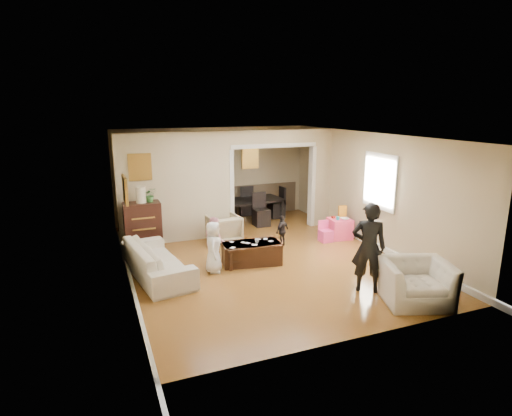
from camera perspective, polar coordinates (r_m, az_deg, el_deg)
name	(u,v)px	position (r m, az deg, el deg)	size (l,w,h in m)	color
floor	(259,257)	(9.09, 0.47, -6.72)	(7.00, 7.00, 0.00)	#A06229
partition_left	(177,188)	(10.03, -10.74, 2.73)	(2.75, 0.18, 2.60)	#BFB28B
partition_right	(320,178)	(11.38, 8.68, 4.11)	(0.55, 0.18, 2.60)	#BFB28B
partition_header	(273,137)	(10.62, 2.38, 9.68)	(2.22, 0.18, 0.35)	#BFB28B
window_pane	(380,181)	(9.69, 16.58, 3.50)	(0.03, 0.95, 1.10)	white
framed_art_partition	(140,167)	(9.73, -15.56, 5.41)	(0.45, 0.03, 0.55)	brown
framed_art_sofa_wall	(125,190)	(7.43, -17.44, 2.41)	(0.03, 0.55, 0.40)	brown
framed_art_alcove	(250,158)	(12.20, -0.80, 6.81)	(0.45, 0.03, 0.55)	brown
sofa	(157,260)	(8.26, -13.36, -6.91)	(2.18, 0.85, 0.64)	white
armchair_back	(224,229)	(9.99, -4.39, -2.86)	(0.70, 0.72, 0.66)	tan
armchair_front	(416,282)	(7.48, 20.94, -9.44)	(1.08, 0.94, 0.70)	white
dresser	(143,226)	(9.71, -15.18, -2.45)	(0.80, 0.45, 1.10)	#351810
table_lamp	(141,195)	(9.54, -15.45, 1.77)	(0.22, 0.22, 0.36)	beige
potted_plant	(150,195)	(9.56, -14.26, 1.74)	(0.29, 0.25, 0.32)	#397031
coffee_table	(251,253)	(8.68, -0.62, -6.16)	(1.18, 0.59, 0.44)	#3C1E13
coffee_cup	(257,241)	(8.59, 0.12, -4.53)	(0.09, 0.09, 0.09)	silver
play_table	(340,228)	(10.49, 11.34, -2.76)	(0.51, 0.51, 0.49)	#FF4376
cereal_box	(342,212)	(10.53, 11.70, -0.47)	(0.20, 0.07, 0.30)	yellow
cyan_cup	(338,218)	(10.32, 11.10, -1.37)	(0.08, 0.08, 0.08)	#26B9C0
toy_block	(333,217)	(10.45, 10.50, -1.23)	(0.08, 0.06, 0.05)	red
play_bowl	(345,219)	(10.34, 12.00, -1.46)	(0.20, 0.20, 0.05)	white
dining_table	(253,210)	(11.91, -0.45, -0.23)	(1.70, 0.95, 0.60)	black
adult_person	(369,248)	(7.50, 15.11, -5.23)	(0.59, 0.38, 1.61)	black
child_kneel_a	(213,247)	(8.20, -5.83, -5.33)	(0.50, 0.32, 1.02)	white
child_kneel_b	(214,240)	(8.66, -5.69, -4.40)	(0.48, 0.37, 0.98)	pink
child_toddler	(282,231)	(9.68, 3.60, -3.12)	(0.44, 0.18, 0.74)	black
craft_papers	(251,243)	(8.62, -0.70, -4.74)	(0.99, 0.47, 0.00)	white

